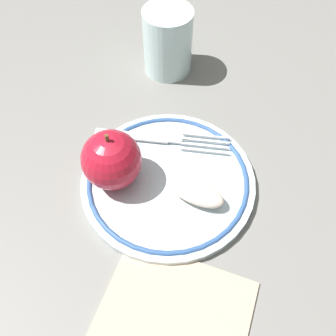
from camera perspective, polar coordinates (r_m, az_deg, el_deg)
ground_plane at (r=0.45m, az=0.70°, el=-4.68°), size 2.00×2.00×0.00m
plate at (r=0.45m, az=0.00°, el=-1.91°), size 0.21×0.21×0.01m
apple_red_whole at (r=0.42m, az=-8.60°, el=1.25°), size 0.07×0.07×0.08m
apple_slice_front at (r=0.42m, az=4.23°, el=-3.88°), size 0.05×0.07×0.02m
fork at (r=0.48m, az=-1.59°, el=4.51°), size 0.03×0.17×0.00m
drinking_glass at (r=0.57m, az=-0.04°, el=18.70°), size 0.07×0.07×0.10m
napkin_folded at (r=0.39m, az=0.49°, el=-22.53°), size 0.15×0.16×0.01m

